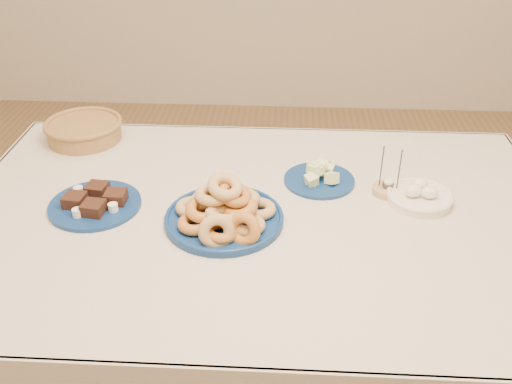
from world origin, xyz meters
The scene contains 7 objects.
dining_table centered at (0.00, 0.00, 0.64)m, with size 1.71×1.11×0.75m.
donut_platter centered at (-0.08, -0.05, 0.79)m, with size 0.35×0.35×0.15m.
melon_plate centered at (0.18, 0.18, 0.77)m, with size 0.26×0.26×0.07m.
brownie_plate centered at (-0.46, 0.00, 0.76)m, with size 0.34×0.34×0.05m.
wicker_basket centered at (-0.62, 0.42, 0.79)m, with size 0.33×0.33×0.07m.
candle_holder centered at (0.38, 0.13, 0.76)m, with size 0.12×0.12×0.15m.
egg_bowl centered at (0.46, 0.08, 0.77)m, with size 0.21×0.21×0.06m.
Camera 1 is at (0.07, -1.32, 1.64)m, focal length 40.00 mm.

